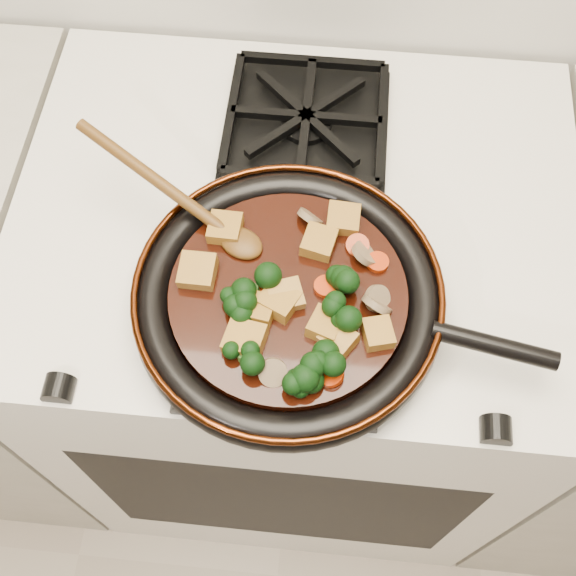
{
  "coord_description": "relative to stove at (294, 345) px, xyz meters",
  "views": [
    {
      "loc": [
        0.04,
        1.15,
        1.69
      ],
      "look_at": [
        0.0,
        1.53,
        0.97
      ],
      "focal_mm": 45.0,
      "sensor_mm": 36.0,
      "label": 1
    }
  ],
  "objects": [
    {
      "name": "broccoli_floret_5",
      "position": [
        0.03,
        -0.26,
        0.52
      ],
      "size": [
        0.08,
        0.07,
        0.06
      ],
      "primitive_type": null,
      "rotation": [
        0.04,
        0.08,
        2.91
      ],
      "color": "black",
      "rests_on": "braising_sauce"
    },
    {
      "name": "broccoli_floret_0",
      "position": [
        0.06,
        -0.14,
        0.52
      ],
      "size": [
        0.07,
        0.08,
        0.07
      ],
      "primitive_type": null,
      "rotation": [
        -0.12,
        0.22,
        1.68
      ],
      "color": "black",
      "rests_on": "braising_sauce"
    },
    {
      "name": "tofu_cube_1",
      "position": [
        -0.04,
        -0.22,
        0.52
      ],
      "size": [
        0.05,
        0.05,
        0.03
      ],
      "primitive_type": "cube",
      "rotation": [
        -0.08,
        0.02,
        1.37
      ],
      "color": "olive",
      "rests_on": "braising_sauce"
    },
    {
      "name": "broccoli_floret_1",
      "position": [
        -0.05,
        -0.18,
        0.52
      ],
      "size": [
        0.07,
        0.07,
        0.06
      ],
      "primitive_type": null,
      "rotation": [
        -0.14,
        -0.19,
        2.93
      ],
      "color": "black",
      "rests_on": "braising_sauce"
    },
    {
      "name": "mushroom_slice_0",
      "position": [
        0.11,
        -0.16,
        0.52
      ],
      "size": [
        0.04,
        0.04,
        0.03
      ],
      "primitive_type": "cylinder",
      "rotation": [
        0.74,
        0.0,
        1.01
      ],
      "color": "brown",
      "rests_on": "braising_sauce"
    },
    {
      "name": "carrot_coin_5",
      "position": [
        0.1,
        -0.11,
        0.51
      ],
      "size": [
        0.03,
        0.03,
        0.01
      ],
      "primitive_type": "cylinder",
      "rotation": [
        0.01,
        0.02,
        0.0
      ],
      "color": "#A42704",
      "rests_on": "braising_sauce"
    },
    {
      "name": "tofu_cube_9",
      "position": [
        0.06,
        -0.21,
        0.52
      ],
      "size": [
        0.05,
        0.05,
        0.03
      ],
      "primitive_type": "cube",
      "rotation": [
        -0.11,
        0.08,
        2.54
      ],
      "color": "olive",
      "rests_on": "braising_sauce"
    },
    {
      "name": "tofu_cube_6",
      "position": [
        -0.0,
        -0.17,
        0.52
      ],
      "size": [
        0.05,
        0.05,
        0.03
      ],
      "primitive_type": "cube",
      "rotation": [
        0.07,
        0.03,
        2.68
      ],
      "color": "olive",
      "rests_on": "braising_sauce"
    },
    {
      "name": "tofu_cube_0",
      "position": [
        0.06,
        -0.06,
        0.52
      ],
      "size": [
        0.04,
        0.04,
        0.02
      ],
      "primitive_type": "cube",
      "rotation": [
        -0.05,
        -0.05,
        3.11
      ],
      "color": "olive",
      "rests_on": "braising_sauce"
    },
    {
      "name": "carrot_coin_1",
      "position": [
        0.06,
        -0.2,
        0.51
      ],
      "size": [
        0.03,
        0.03,
        0.02
      ],
      "primitive_type": "cylinder",
      "rotation": [
        -0.16,
        0.15,
        0.0
      ],
      "color": "#A42704",
      "rests_on": "braising_sauce"
    },
    {
      "name": "wooden_spoon",
      "position": [
        -0.12,
        -0.07,
        0.53
      ],
      "size": [
        0.15,
        0.1,
        0.24
      ],
      "rotation": [
        0.0,
        0.0,
        2.64
      ],
      "color": "#4E3010",
      "rests_on": "braising_sauce"
    },
    {
      "name": "broccoli_floret_4",
      "position": [
        -0.04,
        -0.24,
        0.52
      ],
      "size": [
        0.07,
        0.07,
        0.07
      ],
      "primitive_type": null,
      "rotation": [
        -0.14,
        0.21,
        1.64
      ],
      "color": "black",
      "rests_on": "braising_sauce"
    },
    {
      "name": "tofu_cube_2",
      "position": [
        -0.08,
        -0.08,
        0.52
      ],
      "size": [
        0.04,
        0.04,
        0.02
      ],
      "primitive_type": "cube",
      "rotation": [
        -0.01,
        0.03,
        3.09
      ],
      "color": "olive",
      "rests_on": "braising_sauce"
    },
    {
      "name": "tofu_cube_7",
      "position": [
        -0.1,
        -0.14,
        0.52
      ],
      "size": [
        0.04,
        0.04,
        0.03
      ],
      "primitive_type": "cube",
      "rotation": [
        -0.04,
        -0.09,
        1.54
      ],
      "color": "olive",
      "rests_on": "braising_sauce"
    },
    {
      "name": "tofu_cube_10",
      "position": [
        0.0,
        -0.17,
        0.52
      ],
      "size": [
        0.05,
        0.05,
        0.03
      ],
      "primitive_type": "cube",
      "rotation": [
        0.1,
        0.02,
        0.36
      ],
      "color": "olive",
      "rests_on": "braising_sauce"
    },
    {
      "name": "stove",
      "position": [
        0.0,
        0.0,
        0.0
      ],
      "size": [
        0.76,
        0.6,
        0.9
      ],
      "primitive_type": "cube",
      "color": "beige",
      "rests_on": "ground"
    },
    {
      "name": "broccoli_floret_6",
      "position": [
        0.05,
        -0.25,
        0.52
      ],
      "size": [
        0.08,
        0.09,
        0.07
      ],
      "primitive_type": null,
      "rotation": [
        0.1,
        0.21,
        2.12
      ],
      "color": "black",
      "rests_on": "braising_sauce"
    },
    {
      "name": "skillet",
      "position": [
        0.01,
        -0.16,
        0.49
      ],
      "size": [
        0.49,
        0.36,
        0.05
      ],
      "rotation": [
        0.0,
        0.0,
        -0.18
      ],
      "color": "black",
      "rests_on": "burner_grate_front"
    },
    {
      "name": "carrot_coin_4",
      "position": [
        -0.02,
        -0.15,
        0.51
      ],
      "size": [
        0.03,
        0.03,
        0.02
      ],
      "primitive_type": "cylinder",
      "rotation": [
        0.21,
        -0.07,
        0.0
      ],
      "color": "#A42704",
      "rests_on": "braising_sauce"
    },
    {
      "name": "tofu_cube_8",
      "position": [
        -0.03,
        -0.19,
        0.52
      ],
      "size": [
        0.04,
        0.04,
        0.03
      ],
      "primitive_type": "cube",
      "rotation": [
        -0.05,
        0.1,
        1.39
      ],
      "color": "olive",
      "rests_on": "braising_sauce"
    },
    {
      "name": "burner_grate_back",
      "position": [
        0.0,
        0.14,
        0.46
      ],
      "size": [
        0.23,
        0.23,
        0.03
      ],
      "primitive_type": null,
      "color": "black",
      "rests_on": "stove"
    },
    {
      "name": "tofu_cube_5",
      "position": [
        0.11,
        -0.2,
        0.52
      ],
      "size": [
        0.04,
        0.04,
        0.02
      ],
      "primitive_type": "cube",
      "rotation": [
        0.05,
        0.02,
        1.85
      ],
      "color": "olive",
      "rests_on": "braising_sauce"
    },
    {
      "name": "braising_sauce",
      "position": [
        0.0,
        -0.16,
        0.5
      ],
      "size": [
        0.28,
        0.28,
        0.02
      ],
      "primitive_type": "cylinder",
      "color": "black",
      "rests_on": "skillet"
    },
    {
      "name": "carrot_coin_3",
      "position": [
        0.06,
        -0.25,
        0.51
      ],
      "size": [
        0.03,
        0.03,
        0.01
      ],
      "primitive_type": "cylinder",
      "rotation": [
        0.0,
        -0.21,
        0.0
      ],
      "color": "#A42704",
      "rests_on": "braising_sauce"
    },
    {
      "name": "mushroom_slice_2",
      "position": [
        0.02,
        -0.06,
        0.52
      ],
      "size": [
        0.04,
        0.04,
        0.03
      ],
      "primitive_type": "cylinder",
      "rotation": [
        0.94,
        0.0,
        2.5
      ],
      "color": "brown",
      "rests_on": "braising_sauce"
    },
    {
      "name": "burner_grate_front",
      "position": [
        0.0,
        -0.14,
        0.46
      ],
      "size": [
        0.23,
        0.23,
        0.03
      ],
      "primitive_type": null,
      "color": "black",
      "rests_on": "stove"
    },
    {
      "name": "tofu_cube_4",
      "position": [
        0.03,
        -0.09,
        0.52
      ],
      "size": [
        0.05,
        0.05,
        0.02
      ],
      "primitive_type": "cube",
      "rotation": [
        0.05,
        0.0,
        1.36
      ],
      "color": "olive",
      "rests_on": "braising_sauce"
    },
    {
      "name": "broccoli_floret_2",
      "position": [
        -0.03,
        -0.16,
        0.52
      ],
      "size": [
        0.09,
        0.08,
        0.07
      ],
      "primitive_type": null,
      "rotation": [
        -0.21,
        -0.05,
        1.12
      ],
      "color": "black",
      "rests_on": "braising_sauce"
    },
    {
      "name": "tofu_cube_3",
      "position": [
        0.05,
        -0.2,
        0.52
      ],
      "size": [
        0.05,
        0.05,
        0.02
      ],
      "primitive_type": "cube",
      "rotation": [
        0.01,
        0.09,
        1.23
      ],
      "color": "olive",
      "rests_on": "braising_sauce"
    },
    {
      "name": "mushroom_slice_3",
      "position": [
        -0.0,
        -0.26,
        0.52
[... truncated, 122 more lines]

